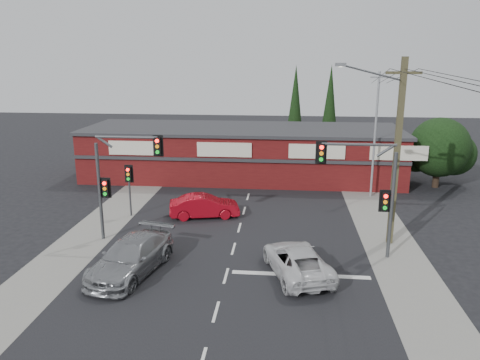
# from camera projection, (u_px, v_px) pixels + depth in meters

# --- Properties ---
(ground) EXTENTS (120.00, 120.00, 0.00)m
(ground) POSITION_uv_depth(u_px,v_px,m) (231.00, 259.00, 23.84)
(ground) COLOR black
(ground) RESTS_ON ground
(road_strip) EXTENTS (14.00, 70.00, 0.01)m
(road_strip) POSITION_uv_depth(u_px,v_px,m) (240.00, 225.00, 28.65)
(road_strip) COLOR black
(road_strip) RESTS_ON ground
(verge_left) EXTENTS (3.00, 70.00, 0.02)m
(verge_left) POSITION_uv_depth(u_px,v_px,m) (106.00, 220.00, 29.45)
(verge_left) COLOR gray
(verge_left) RESTS_ON ground
(verge_right) EXTENTS (3.00, 70.00, 0.02)m
(verge_right) POSITION_uv_depth(u_px,v_px,m) (382.00, 230.00, 27.85)
(verge_right) COLOR gray
(verge_right) RESTS_ON ground
(stop_line) EXTENTS (6.50, 0.35, 0.01)m
(stop_line) POSITION_uv_depth(u_px,v_px,m) (301.00, 275.00, 22.07)
(stop_line) COLOR silver
(stop_line) RESTS_ON ground
(white_suv) EXTENTS (3.74, 5.56, 1.42)m
(white_suv) POSITION_uv_depth(u_px,v_px,m) (297.00, 260.00, 21.98)
(white_suv) COLOR silver
(white_suv) RESTS_ON ground
(silver_suv) EXTENTS (3.45, 6.06, 1.65)m
(silver_suv) POSITION_uv_depth(u_px,v_px,m) (131.00, 257.00, 22.11)
(silver_suv) COLOR gray
(silver_suv) RESTS_ON ground
(red_sedan) EXTENTS (4.66, 2.48, 1.46)m
(red_sedan) POSITION_uv_depth(u_px,v_px,m) (204.00, 206.00, 29.89)
(red_sedan) COLOR #A60A17
(red_sedan) RESTS_ON ground
(lane_dashes) EXTENTS (0.12, 36.96, 0.01)m
(lane_dashes) POSITION_uv_depth(u_px,v_px,m) (230.00, 261.00, 23.53)
(lane_dashes) COLOR silver
(lane_dashes) RESTS_ON ground
(shop_building) EXTENTS (27.30, 8.40, 4.22)m
(shop_building) POSITION_uv_depth(u_px,v_px,m) (242.00, 152.00, 39.73)
(shop_building) COLOR #4D0F10
(shop_building) RESTS_ON ground
(tree_cluster) EXTENTS (5.90, 5.10, 5.50)m
(tree_cluster) POSITION_uv_depth(u_px,v_px,m) (440.00, 150.00, 36.57)
(tree_cluster) COLOR #2D2116
(tree_cluster) RESTS_ON ground
(conifer_near) EXTENTS (1.80, 1.80, 9.25)m
(conifer_near) POSITION_uv_depth(u_px,v_px,m) (295.00, 105.00, 45.20)
(conifer_near) COLOR #2D2116
(conifer_near) RESTS_ON ground
(conifer_far) EXTENTS (1.80, 1.80, 9.25)m
(conifer_far) POSITION_uv_depth(u_px,v_px,m) (330.00, 103.00, 46.79)
(conifer_far) COLOR #2D2116
(conifer_far) RESTS_ON ground
(traffic_mast_left) EXTENTS (3.77, 0.27, 5.97)m
(traffic_mast_left) POSITION_uv_depth(u_px,v_px,m) (117.00, 172.00, 25.37)
(traffic_mast_left) COLOR #47494C
(traffic_mast_left) RESTS_ON ground
(traffic_mast_right) EXTENTS (3.96, 0.27, 5.97)m
(traffic_mast_right) POSITION_uv_depth(u_px,v_px,m) (370.00, 183.00, 23.15)
(traffic_mast_right) COLOR #47494C
(traffic_mast_right) RESTS_ON ground
(pedestal_signal) EXTENTS (0.55, 0.27, 3.38)m
(pedestal_signal) POSITION_uv_depth(u_px,v_px,m) (129.00, 180.00, 29.68)
(pedestal_signal) COLOR #47494C
(pedestal_signal) RESTS_ON ground
(utility_pole) EXTENTS (4.38, 0.59, 10.00)m
(utility_pole) POSITION_uv_depth(u_px,v_px,m) (395.00, 147.00, 24.55)
(utility_pole) COLOR brown
(utility_pole) RESTS_ON ground
(steel_pole) EXTENTS (1.20, 0.16, 9.00)m
(steel_pole) POSITION_uv_depth(u_px,v_px,m) (375.00, 133.00, 33.34)
(steel_pole) COLOR gray
(steel_pole) RESTS_ON ground
(power_lines) EXTENTS (2.01, 29.00, 1.22)m
(power_lines) POSITION_uv_depth(u_px,v_px,m) (436.00, 82.00, 18.35)
(power_lines) COLOR black
(power_lines) RESTS_ON ground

